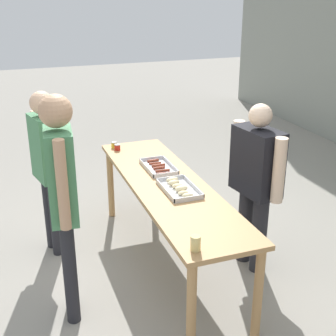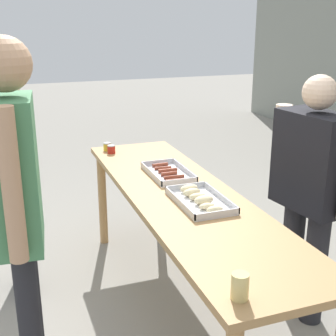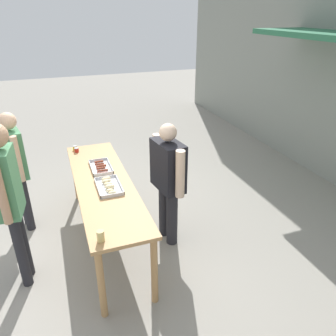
% 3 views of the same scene
% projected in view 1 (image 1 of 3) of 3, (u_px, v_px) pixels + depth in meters
% --- Properties ---
extents(ground_plane, '(24.00, 24.00, 0.00)m').
position_uv_depth(ground_plane, '(168.00, 265.00, 4.51)').
color(ground_plane, gray).
extents(serving_table, '(2.51, 0.65, 0.85)m').
position_uv_depth(serving_table, '(168.00, 194.00, 4.23)').
color(serving_table, tan).
rests_on(serving_table, ground).
extents(food_tray_sausages, '(0.46, 0.26, 0.04)m').
position_uv_depth(food_tray_sausages, '(159.00, 167.00, 4.53)').
color(food_tray_sausages, silver).
rests_on(food_tray_sausages, serving_table).
extents(food_tray_buns, '(0.47, 0.27, 0.06)m').
position_uv_depth(food_tray_buns, '(179.00, 188.00, 4.05)').
color(food_tray_buns, silver).
rests_on(food_tray_buns, serving_table).
extents(condiment_jar_mustard, '(0.06, 0.06, 0.07)m').
position_uv_depth(condiment_jar_mustard, '(114.00, 145.00, 5.10)').
color(condiment_jar_mustard, gold).
rests_on(condiment_jar_mustard, serving_table).
extents(condiment_jar_ketchup, '(0.06, 0.06, 0.07)m').
position_uv_depth(condiment_jar_ketchup, '(117.00, 147.00, 5.02)').
color(condiment_jar_ketchup, '#B22319').
rests_on(condiment_jar_ketchup, serving_table).
extents(beer_cup, '(0.07, 0.07, 0.11)m').
position_uv_depth(beer_cup, '(196.00, 243.00, 3.13)').
color(beer_cup, '#DBC67A').
rests_on(beer_cup, serving_table).
extents(person_server_behind_table, '(0.68, 0.32, 1.58)m').
position_uv_depth(person_server_behind_table, '(256.00, 175.00, 4.18)').
color(person_server_behind_table, '#232328').
rests_on(person_server_behind_table, ground).
extents(person_customer_holding_hotdog, '(0.53, 0.28, 1.63)m').
position_uv_depth(person_customer_holding_hotdog, '(47.00, 159.00, 4.41)').
color(person_customer_holding_hotdog, '#232328').
rests_on(person_customer_holding_hotdog, ground).
extents(person_customer_with_cup, '(0.52, 0.24, 1.83)m').
position_uv_depth(person_customer_with_cup, '(62.00, 189.00, 3.43)').
color(person_customer_with_cup, '#232328').
rests_on(person_customer_with_cup, ground).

